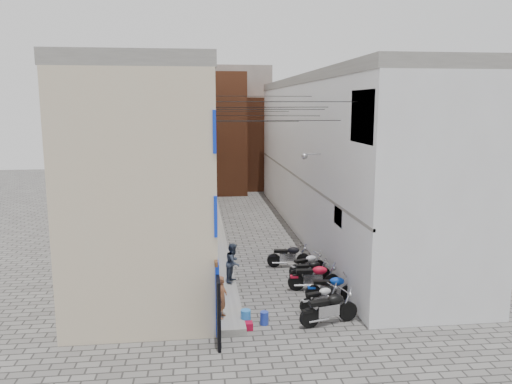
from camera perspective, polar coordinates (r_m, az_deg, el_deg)
name	(u,v)px	position (r m, az deg, el deg)	size (l,w,h in m)	color
ground	(295,334)	(17.03, 4.51, -15.84)	(90.00, 90.00, 0.00)	#595653
plinth	(216,232)	(28.97, -4.55, -4.63)	(0.90, 26.00, 0.25)	slate
building_left	(162,158)	(28.18, -10.65, 3.87)	(5.10, 27.00, 9.00)	beige
building_right	(337,155)	(29.31, 9.27, 4.15)	(5.94, 26.00, 9.00)	white
building_far_brick_left	(209,133)	(43.10, -5.40, 6.71)	(6.00, 6.00, 10.00)	brown
building_far_brick_right	(264,143)	(45.56, 0.89, 5.67)	(5.00, 6.00, 8.00)	brown
building_far_concrete	(228,124)	(49.16, -3.24, 7.72)	(8.00, 5.00, 11.00)	slate
far_shopfront	(235,182)	(40.82, -2.40, 1.20)	(2.00, 0.30, 2.40)	black
overhead_wires	(264,111)	(22.88, 0.96, 9.26)	(5.80, 13.02, 1.32)	black
motorcycle_a	(329,307)	(17.57, 8.36, -12.83)	(0.69, 2.17, 1.26)	black
motorcycle_b	(321,297)	(18.70, 7.40, -11.80)	(0.54, 1.71, 0.99)	#B5B5BA
motorcycle_c	(331,287)	(19.52, 8.60, -10.63)	(0.63, 1.99, 1.15)	#0B35A6
motorcycle_d	(314,276)	(20.48, 6.66, -9.47)	(0.67, 2.12, 1.23)	#A80C23
motorcycle_e	(310,269)	(21.50, 6.18, -8.78)	(0.57, 1.79, 1.04)	black
motorcycle_f	(307,263)	(22.23, 5.87, -8.11)	(0.58, 1.82, 1.06)	#B7B6BB
motorcycle_g	(289,255)	(23.20, 3.75, -7.17)	(0.63, 2.00, 1.16)	black
person_a	(222,297)	(17.27, -3.93, -11.87)	(0.54, 0.35, 1.47)	brown
person_b	(233,263)	(20.54, -2.62, -8.06)	(0.78, 0.61, 1.61)	#303948
water_jug_near	(264,318)	(17.53, 0.96, -14.21)	(0.29, 0.29, 0.45)	#2138A7
water_jug_far	(246,318)	(17.45, -1.19, -14.16)	(0.35, 0.35, 0.54)	blue
red_crate	(247,326)	(17.21, -1.07, -15.06)	(0.40, 0.30, 0.25)	maroon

